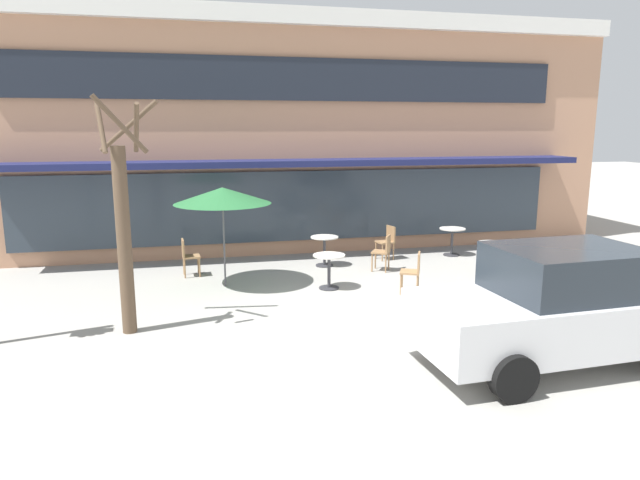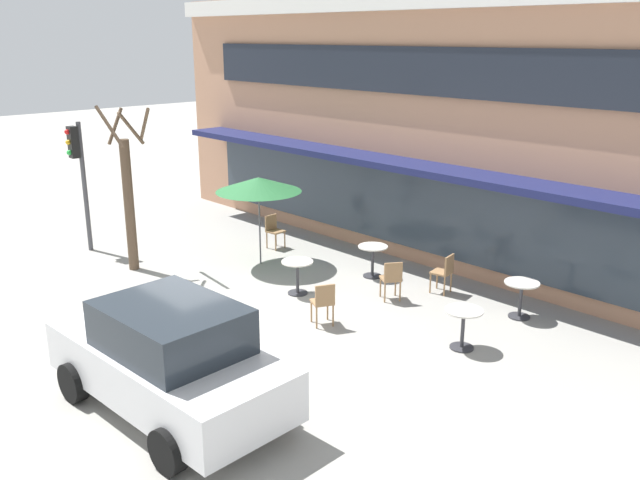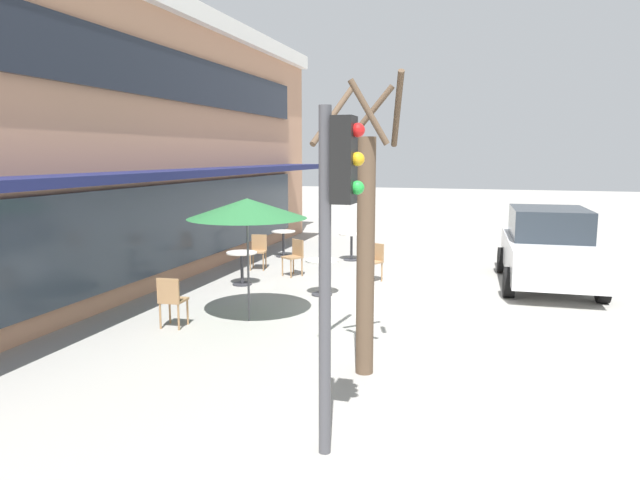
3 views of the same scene
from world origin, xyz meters
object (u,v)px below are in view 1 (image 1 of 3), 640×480
at_px(cafe_chair_3, 384,250).
at_px(street_tree, 124,227).
at_px(cafe_table_by_tree, 324,246).
at_px(cafe_chair_2, 188,254).
at_px(patio_umbrella_green_folded, 223,196).
at_px(cafe_table_streetside, 329,266).
at_px(parked_sedan, 559,306).
at_px(cafe_table_mid_patio, 492,253).
at_px(cafe_chair_0, 414,270).
at_px(cafe_table_near_wall, 452,237).
at_px(cafe_chair_1, 387,240).

distance_m(cafe_chair_3, street_tree, 6.55).
height_order(cafe_table_by_tree, cafe_chair_2, cafe_chair_2).
bearing_deg(patio_umbrella_green_folded, cafe_table_streetside, -17.62).
bearing_deg(parked_sedan, cafe_chair_3, 96.58).
bearing_deg(cafe_table_by_tree, patio_umbrella_green_folded, -152.75).
bearing_deg(cafe_table_streetside, cafe_table_mid_patio, 5.27).
distance_m(cafe_table_streetside, cafe_chair_0, 1.82).
height_order(cafe_chair_3, street_tree, street_tree).
bearing_deg(patio_umbrella_green_folded, cafe_table_near_wall, 15.30).
xyz_separation_m(cafe_table_by_tree, parked_sedan, (1.97, -6.65, 0.36)).
bearing_deg(cafe_table_mid_patio, patio_umbrella_green_folded, 177.12).
bearing_deg(cafe_chair_2, cafe_table_streetside, -30.83).
bearing_deg(cafe_table_streetside, parked_sedan, -63.04).
height_order(cafe_table_mid_patio, cafe_chair_3, cafe_chair_3).
bearing_deg(parked_sedan, cafe_table_near_wall, 76.26).
bearing_deg(cafe_table_mid_patio, cafe_chair_0, -154.96).
xyz_separation_m(cafe_table_streetside, cafe_table_by_tree, (0.39, 2.03, 0.00)).
height_order(cafe_table_streetside, cafe_chair_1, cafe_chair_1).
bearing_deg(parked_sedan, cafe_chair_0, 100.41).
bearing_deg(cafe_chair_3, cafe_table_mid_patio, -18.88).
xyz_separation_m(cafe_chair_3, parked_sedan, (0.67, -5.84, 0.35)).
height_order(cafe_chair_3, parked_sedan, parked_sedan).
relative_size(cafe_table_by_tree, cafe_chair_0, 0.85).
bearing_deg(street_tree, parked_sedan, -23.91).
distance_m(cafe_table_by_tree, patio_umbrella_green_folded, 3.27).
relative_size(cafe_table_near_wall, patio_umbrella_green_folded, 0.35).
bearing_deg(cafe_table_streetside, cafe_chair_3, 35.80).
relative_size(cafe_table_mid_patio, cafe_chair_1, 0.85).
height_order(cafe_table_near_wall, cafe_chair_1, cafe_chair_1).
distance_m(cafe_table_streetside, cafe_table_mid_patio, 4.13).
distance_m(cafe_table_by_tree, parked_sedan, 6.95).
relative_size(cafe_table_near_wall, cafe_table_mid_patio, 1.00).
xyz_separation_m(cafe_table_near_wall, street_tree, (-8.06, -4.23, 1.32)).
bearing_deg(cafe_chair_0, parked_sedan, -79.59).
relative_size(cafe_table_streetside, parked_sedan, 0.18).
xyz_separation_m(cafe_table_streetside, street_tree, (-3.98, -1.82, 1.32)).
height_order(patio_umbrella_green_folded, cafe_chair_0, patio_umbrella_green_folded).
bearing_deg(patio_umbrella_green_folded, cafe_chair_2, 126.08).
relative_size(cafe_chair_0, street_tree, 0.22).
bearing_deg(cafe_table_by_tree, street_tree, -138.66).
relative_size(cafe_table_near_wall, cafe_chair_2, 0.85).
relative_size(cafe_table_streetside, cafe_table_by_tree, 1.00).
bearing_deg(cafe_chair_0, cafe_table_near_wall, 52.68).
height_order(cafe_table_streetside, patio_umbrella_green_folded, patio_umbrella_green_folded).
height_order(cafe_table_near_wall, parked_sedan, parked_sedan).
xyz_separation_m(cafe_table_by_tree, street_tree, (-4.37, -3.84, 1.32)).
bearing_deg(cafe_table_streetside, cafe_table_near_wall, 30.63).
bearing_deg(patio_umbrella_green_folded, cafe_chair_3, 7.57).
distance_m(cafe_table_mid_patio, cafe_chair_1, 2.78).
bearing_deg(cafe_table_mid_patio, cafe_table_streetside, -174.73).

